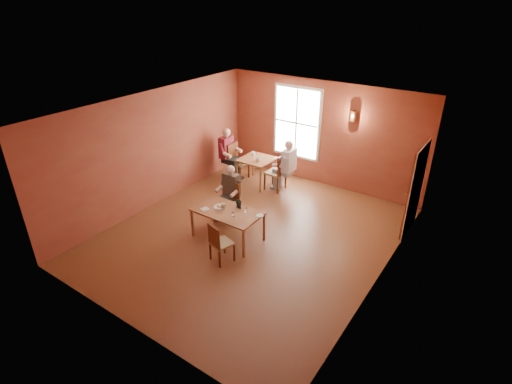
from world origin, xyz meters
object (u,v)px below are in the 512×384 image
Objects in this scene: main_table at (228,225)px; chair_diner_white at (275,172)px; chair_diner_main at (228,203)px; chair_diner_maroon at (239,162)px; diner_main at (227,197)px; second_table at (257,171)px; chair_empty at (222,242)px; diner_maroon at (238,155)px; diner_white at (277,166)px.

chair_diner_white is at bearing 99.24° from main_table.
chair_diner_maroon is at bearing -59.55° from chair_diner_main.
main_table is 0.83m from chair_diner_main.
diner_main reaches higher than main_table.
chair_empty is at bearing -66.58° from second_table.
chair_diner_maroon reaches higher than main_table.
diner_maroon is at bearing 90.00° from chair_diner_white.
diner_main is 2.16m from chair_diner_white.
second_table is at bearing 111.63° from main_table.
diner_main is 2.50m from chair_diner_maroon.
chair_empty is 0.83× the size of chair_diner_white.
chair_diner_main is at bearing 177.91° from diner_white.
chair_diner_maroon is (-0.65, 0.00, 0.15)m from second_table.
chair_diner_white reaches higher than chair_diner_main.
chair_diner_maroon is (-1.25, 2.16, -0.12)m from diner_main.
chair_diner_white is (-0.45, 2.78, 0.18)m from main_table.
diner_main is 2.26m from second_table.
second_table is at bearing 90.00° from chair_diner_white.
chair_empty is (0.92, -1.36, -0.21)m from diner_main.
diner_maroon reaches higher than second_table.
diner_white reaches higher than main_table.
diner_main is at bearing -74.42° from second_table.
chair_diner_maroon is (-2.17, 3.52, 0.09)m from chair_empty.
chair_diner_white is (0.05, 2.13, 0.06)m from chair_diner_main.
chair_diner_white reaches higher than second_table.
chair_diner_main is (-0.50, 0.65, 0.12)m from main_table.
diner_maroon is at bearing 180.00° from second_table.
chair_diner_maroon is at bearing 90.00° from diner_maroon.
diner_maroon reaches higher than chair_empty.
chair_diner_white is at bearing 121.53° from chair_empty.
diner_main reaches higher than chair_empty.
diner_white is at bearing -92.06° from diner_main.
diner_maroon is at bearing -59.30° from diner_main.
chair_diner_white is 1.34m from diner_maroon.
main_table is 0.85m from chair_empty.
chair_diner_main is 2.13m from chair_diner_white.
chair_diner_maroon is at bearing 90.00° from diner_white.
diner_maroon reaches higher than diner_main.
chair_diner_white is at bearing -91.28° from chair_diner_main.
diner_maroon is (-1.36, 0.00, 0.02)m from diner_white.
main_table is 1.17× the size of diner_main.
diner_white reaches higher than diner_main.
second_table is 0.82× the size of chair_diner_white.
chair_diner_main is 0.89× the size of chair_diner_maroon.
chair_empty is 4.16m from diner_maroon.
chair_diner_main is 0.65× the size of diner_maroon.
diner_main is at bearing 141.77° from chair_empty.
diner_maroon is at bearing 90.00° from diner_white.
diner_main is at bearing 128.88° from main_table.
diner_white is 1.34m from chair_diner_maroon.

